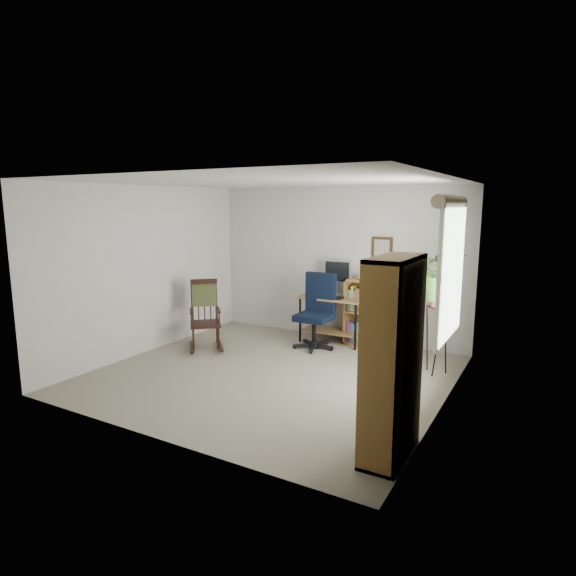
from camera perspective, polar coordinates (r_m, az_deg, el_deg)
The scene contains 18 objects.
floor at distance 6.23m, azimuth -1.84°, elevation -10.11°, with size 4.20×4.00×0.00m, color gray.
ceiling at distance 5.86m, azimuth -1.97°, elevation 12.51°, with size 4.20×4.00×0.00m, color silver.
wall_back at distance 7.69m, azimuth 5.89°, elevation 2.89°, with size 4.20×0.00×2.40m, color beige.
wall_front at distance 4.38m, azimuth -15.68°, elevation -2.77°, with size 4.20×0.00×2.40m, color beige.
wall_left at distance 7.24m, azimuth -16.25°, elevation 2.11°, with size 0.00×4.00×2.40m, color beige.
wall_right at distance 5.17m, azimuth 18.37°, elevation -1.00°, with size 0.00×4.00×2.40m, color beige.
window at distance 5.44m, azimuth 18.70°, elevation 1.63°, with size 0.12×1.20×1.50m, color silver, non-canonical shape.
desk at distance 7.54m, azimuth 5.39°, elevation -3.73°, with size 1.00×0.55×0.72m, color olive, non-canonical shape.
monitor at distance 7.54m, azimuth 5.91°, elevation 1.23°, with size 0.46×0.16×0.56m, color #B8B7BC, non-canonical shape.
keyboard at distance 7.35m, azimuth 5.05°, elevation -1.09°, with size 0.40×0.15×0.03m, color black.
office_chair at distance 7.14m, azimuth 3.11°, elevation -2.76°, with size 0.62×0.62×1.14m, color black, non-canonical shape.
rocking_chair at distance 7.22m, azimuth -9.81°, elevation -3.12°, with size 0.54×0.90×1.05m, color black, non-canonical shape.
low_bookshelf at distance 7.38m, azimuth 10.44°, elevation -2.99°, with size 0.96×0.32×1.01m, color olive, non-canonical shape.
tall_bookshelf at distance 4.14m, azimuth 12.23°, elevation -8.26°, with size 0.32×0.75×1.72m, color olive, non-canonical shape.
plant_stand at distance 6.38m, azimuth 17.24°, elevation -5.30°, with size 0.28×0.28×1.02m, color black, non-canonical shape.
spider_plant at distance 6.18m, azimuth 17.79°, elevation 5.21°, with size 1.69×1.88×1.46m, color #2F5E20.
potted_plant_small at distance 7.21m, azimuth 12.71°, elevation 1.14°, with size 0.13×0.24×0.11m, color #2F5E20.
framed_picture at distance 7.37m, azimuth 11.06°, elevation 4.72°, with size 0.32×0.04×0.32m, color black, non-canonical shape.
Camera 1 is at (3.06, -5.00, 2.13)m, focal length 30.00 mm.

